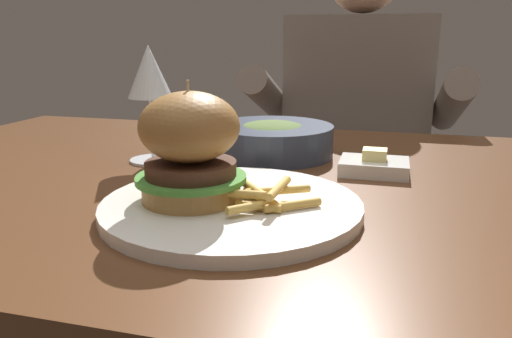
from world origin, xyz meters
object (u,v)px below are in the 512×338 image
(butter_dish, at_px, (374,165))
(main_plate, at_px, (232,206))
(burger_sandwich, at_px, (190,147))
(wine_glass, at_px, (149,77))
(soup_bowl, at_px, (272,139))
(diner_person, at_px, (354,176))

(butter_dish, bearing_deg, main_plate, -125.04)
(burger_sandwich, xyz_separation_m, butter_dish, (0.19, 0.22, -0.06))
(main_plate, xyz_separation_m, wine_glass, (-0.19, 0.19, 0.12))
(main_plate, xyz_separation_m, soup_bowl, (-0.02, 0.28, 0.02))
(butter_dish, bearing_deg, soup_bowl, 156.48)
(wine_glass, bearing_deg, main_plate, -45.21)
(burger_sandwich, height_order, butter_dish, burger_sandwich)
(diner_person, bearing_deg, main_plate, -95.60)
(main_plate, height_order, soup_bowl, soup_bowl)
(main_plate, bearing_deg, butter_dish, 54.96)
(butter_dish, height_order, diner_person, diner_person)
(butter_dish, distance_m, diner_person, 0.64)
(diner_person, bearing_deg, soup_bowl, -100.65)
(burger_sandwich, relative_size, wine_glass, 0.74)
(burger_sandwich, relative_size, butter_dish, 1.38)
(wine_glass, distance_m, diner_person, 0.75)
(soup_bowl, distance_m, diner_person, 0.59)
(wine_glass, bearing_deg, burger_sandwich, -53.81)
(wine_glass, xyz_separation_m, soup_bowl, (0.17, 0.09, -0.10))
(burger_sandwich, distance_m, butter_dish, 0.30)
(main_plate, height_order, butter_dish, butter_dish)
(burger_sandwich, bearing_deg, soup_bowl, 85.36)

